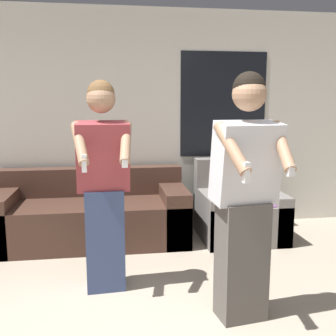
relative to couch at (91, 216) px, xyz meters
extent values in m
cube|color=beige|center=(0.53, 0.49, 1.05)|extent=(6.04, 0.06, 2.70)
cube|color=black|center=(1.67, 0.45, 1.25)|extent=(1.10, 0.01, 1.30)
cube|color=#472D23|center=(0.00, -0.04, -0.06)|extent=(2.17, 0.89, 0.48)
cube|color=#472D23|center=(0.00, 0.30, 0.34)|extent=(2.17, 0.22, 0.33)
cube|color=#472D23|center=(-0.95, -0.04, 0.01)|extent=(0.28, 0.89, 0.62)
cube|color=#472D23|center=(0.95, -0.04, 0.01)|extent=(0.28, 0.89, 0.62)
cube|color=slate|center=(1.73, -0.14, -0.07)|extent=(0.93, 0.86, 0.46)
cube|color=slate|center=(1.73, 0.19, 0.38)|extent=(0.93, 0.20, 0.45)
cube|color=slate|center=(1.35, -0.14, -0.02)|extent=(0.18, 0.86, 0.56)
cube|color=slate|center=(2.10, -0.14, -0.02)|extent=(0.18, 0.86, 0.56)
cube|color=#704275|center=(1.73, -0.18, 0.16)|extent=(0.79, 0.68, 0.01)
cube|color=tan|center=(1.73, -0.07, 0.35)|extent=(0.36, 0.14, 0.36)
cube|color=#384770|center=(0.17, -1.18, 0.14)|extent=(0.34, 0.26, 0.87)
cube|color=#99383D|center=(0.18, -1.20, 0.85)|extent=(0.44, 0.31, 0.58)
sphere|color=#A37A5B|center=(0.18, -1.21, 1.31)|extent=(0.23, 0.23, 0.23)
sphere|color=brown|center=(0.18, -1.20, 1.35)|extent=(0.22, 0.22, 0.22)
cylinder|color=#A37A5B|center=(0.01, -1.36, 0.97)|extent=(0.16, 0.36, 0.33)
cube|color=white|center=(0.05, -1.51, 0.84)|extent=(0.04, 0.04, 0.13)
cylinder|color=#A37A5B|center=(0.36, -1.34, 0.97)|extent=(0.12, 0.36, 0.33)
cube|color=white|center=(0.35, -1.49, 0.84)|extent=(0.05, 0.04, 0.08)
cube|color=#56514C|center=(1.17, -1.80, 0.14)|extent=(0.37, 0.29, 0.88)
cube|color=silver|center=(1.17, -1.82, 0.87)|extent=(0.49, 0.35, 0.59)
sphere|color=#A37A5B|center=(1.18, -1.84, 1.34)|extent=(0.23, 0.23, 0.23)
sphere|color=black|center=(1.18, -1.83, 1.38)|extent=(0.22, 0.22, 0.22)
cylinder|color=#A37A5B|center=(1.01, -2.00, 0.99)|extent=(0.19, 0.36, 0.33)
cube|color=white|center=(1.06, -2.14, 0.86)|extent=(0.04, 0.04, 0.13)
cylinder|color=#A37A5B|center=(1.38, -1.94, 0.99)|extent=(0.09, 0.36, 0.33)
cube|color=white|center=(1.37, -2.10, 0.86)|extent=(0.05, 0.04, 0.08)
camera|label=1|loc=(0.24, -4.41, 1.29)|focal=42.00mm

